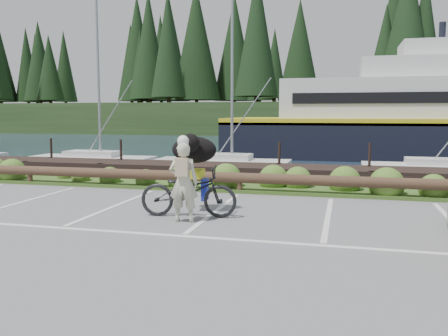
# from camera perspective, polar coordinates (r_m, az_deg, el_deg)

# --- Properties ---
(ground) EXTENTS (72.00, 72.00, 0.00)m
(ground) POSITION_cam_1_polar(r_m,az_deg,el_deg) (9.42, -4.20, -7.60)
(ground) COLOR slate
(harbor_backdrop) EXTENTS (170.00, 160.00, 30.00)m
(harbor_backdrop) POSITION_cam_1_polar(r_m,az_deg,el_deg) (87.14, 12.72, 4.95)
(harbor_backdrop) COLOR #1A2A3F
(harbor_backdrop) RESTS_ON ground
(vegetation_strip) EXTENTS (34.00, 1.60, 0.10)m
(vegetation_strip) POSITION_cam_1_polar(r_m,az_deg,el_deg) (14.43, 2.49, -2.39)
(vegetation_strip) COLOR #3D5B21
(vegetation_strip) RESTS_ON ground
(log_rail) EXTENTS (32.00, 0.30, 0.60)m
(log_rail) POSITION_cam_1_polar(r_m,az_deg,el_deg) (13.77, 1.89, -3.04)
(log_rail) COLOR #443021
(log_rail) RESTS_ON ground
(bicycle) EXTENTS (2.24, 1.01, 1.14)m
(bicycle) POSITION_cam_1_polar(r_m,az_deg,el_deg) (10.61, -4.30, -2.84)
(bicycle) COLOR black
(bicycle) RESTS_ON ground
(cyclist) EXTENTS (0.67, 0.48, 1.71)m
(cyclist) POSITION_cam_1_polar(r_m,az_deg,el_deg) (10.07, -4.89, -1.72)
(cyclist) COLOR beige
(cyclist) RESTS_ON ground
(dog) EXTENTS (0.66, 1.14, 0.63)m
(dog) POSITION_cam_1_polar(r_m,az_deg,el_deg) (11.18, -3.62, 2.21)
(dog) COLOR black
(dog) RESTS_ON bicycle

